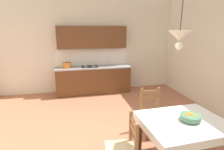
% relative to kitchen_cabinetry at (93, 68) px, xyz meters
% --- Properties ---
extents(ground_plane, '(6.48, 6.91, 0.10)m').
position_rel_kitchen_cabinetry_xyz_m(ground_plane, '(-0.11, -2.88, -0.91)').
color(ground_plane, '#AD6B4C').
extents(wall_back, '(6.48, 0.12, 4.01)m').
position_rel_kitchen_cabinetry_xyz_m(wall_back, '(-0.11, 0.33, 1.15)').
color(wall_back, silver).
rests_on(wall_back, ground_plane).
extents(kitchen_cabinetry, '(2.45, 0.63, 2.20)m').
position_rel_kitchen_cabinetry_xyz_m(kitchen_cabinetry, '(0.00, 0.00, 0.00)').
color(kitchen_cabinetry, brown).
rests_on(kitchen_cabinetry, ground_plane).
extents(dining_table, '(1.29, 1.06, 0.75)m').
position_rel_kitchen_cabinetry_xyz_m(dining_table, '(0.93, -3.70, -0.23)').
color(dining_table, brown).
rests_on(dining_table, ground_plane).
extents(dining_chair_tv_side, '(0.46, 0.46, 0.93)m').
position_rel_kitchen_cabinetry_xyz_m(dining_chair_tv_side, '(-0.03, -3.74, -0.41)').
color(dining_chair_tv_side, '#D1BC89').
rests_on(dining_chair_tv_side, ground_plane).
extents(dining_chair_kitchen_side, '(0.44, 0.44, 0.93)m').
position_rel_kitchen_cabinetry_xyz_m(dining_chair_kitchen_side, '(0.85, -2.77, -0.41)').
color(dining_chair_kitchen_side, '#D1BC89').
rests_on(dining_chair_kitchen_side, ground_plane).
extents(fruit_bowl, '(0.30, 0.30, 0.12)m').
position_rel_kitchen_cabinetry_xyz_m(fruit_bowl, '(1.01, -3.73, -0.04)').
color(fruit_bowl, '#4C7F5B').
rests_on(fruit_bowl, dining_table).
extents(pendant_lamp, '(0.32, 0.32, 0.80)m').
position_rel_kitchen_cabinetry_xyz_m(pendant_lamp, '(0.78, -3.62, 1.14)').
color(pendant_lamp, black).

